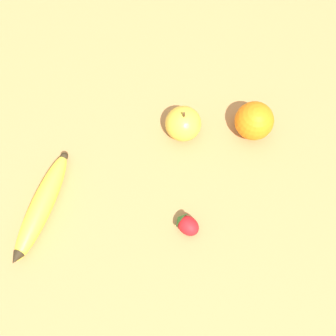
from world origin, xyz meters
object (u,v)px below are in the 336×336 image
banana (41,207)px  orange (254,121)px  strawberry (187,225)px  apple (183,124)px

banana → orange: size_ratio=2.87×
orange → strawberry: bearing=94.4°
banana → orange: bearing=131.3°
banana → strawberry: 0.28m
banana → strawberry: bearing=101.9°
banana → apple: apple is taller
apple → banana: bearing=69.9°
orange → apple: same height
orange → strawberry: orange is taller
strawberry → apple: bearing=-48.8°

